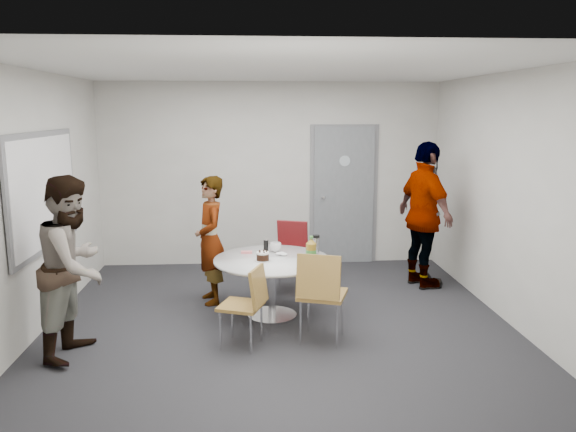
{
  "coord_description": "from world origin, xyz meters",
  "views": [
    {
      "loc": [
        -0.29,
        -5.79,
        2.29
      ],
      "look_at": [
        0.11,
        0.25,
        1.15
      ],
      "focal_mm": 35.0,
      "sensor_mm": 36.0,
      "label": 1
    }
  ],
  "objects": [
    {
      "name": "floor",
      "position": [
        0.0,
        0.0,
        0.0
      ],
      "size": [
        5.0,
        5.0,
        0.0
      ],
      "primitive_type": "plane",
      "color": "black",
      "rests_on": "ground"
    },
    {
      "name": "ceiling",
      "position": [
        0.0,
        0.0,
        2.7
      ],
      "size": [
        5.0,
        5.0,
        0.0
      ],
      "primitive_type": "plane",
      "rotation": [
        3.14,
        0.0,
        0.0
      ],
      "color": "silver",
      "rests_on": "wall_back"
    },
    {
      "name": "wall_back",
      "position": [
        0.0,
        2.5,
        1.35
      ],
      "size": [
        5.0,
        0.0,
        5.0
      ],
      "primitive_type": "plane",
      "rotation": [
        1.57,
        0.0,
        0.0
      ],
      "color": "#B6B4AD",
      "rests_on": "floor"
    },
    {
      "name": "wall_left",
      "position": [
        -2.5,
        0.0,
        1.35
      ],
      "size": [
        0.0,
        5.0,
        5.0
      ],
      "primitive_type": "plane",
      "rotation": [
        1.57,
        0.0,
        1.57
      ],
      "color": "#B6B4AD",
      "rests_on": "floor"
    },
    {
      "name": "wall_right",
      "position": [
        2.5,
        0.0,
        1.35
      ],
      "size": [
        0.0,
        5.0,
        5.0
      ],
      "primitive_type": "plane",
      "rotation": [
        1.57,
        0.0,
        -1.57
      ],
      "color": "#B6B4AD",
      "rests_on": "floor"
    },
    {
      "name": "wall_front",
      "position": [
        0.0,
        -2.5,
        1.35
      ],
      "size": [
        5.0,
        0.0,
        5.0
      ],
      "primitive_type": "plane",
      "rotation": [
        -1.57,
        0.0,
        0.0
      ],
      "color": "#B6B4AD",
      "rests_on": "floor"
    },
    {
      "name": "door",
      "position": [
        1.1,
        2.48,
        1.03
      ],
      "size": [
        1.02,
        0.17,
        2.12
      ],
      "color": "slate",
      "rests_on": "wall_back"
    },
    {
      "name": "whiteboard",
      "position": [
        -2.46,
        0.2,
        1.45
      ],
      "size": [
        0.04,
        1.9,
        1.25
      ],
      "color": "slate",
      "rests_on": "wall_left"
    },
    {
      "name": "table",
      "position": [
        -0.04,
        0.21,
        0.59
      ],
      "size": [
        1.29,
        1.29,
        1.0
      ],
      "color": "silver",
      "rests_on": "floor"
    },
    {
      "name": "chair_near_left",
      "position": [
        -0.33,
        -0.59,
        0.49
      ],
      "size": [
        0.52,
        0.5,
        0.81
      ],
      "rotation": [
        0.0,
        0.0,
        1.23
      ],
      "color": "brown",
      "rests_on": "floor"
    },
    {
      "name": "chair_near_right",
      "position": [
        0.38,
        -0.56,
        0.57
      ],
      "size": [
        0.57,
        0.6,
        0.94
      ],
      "rotation": [
        0.0,
        0.0,
        -0.32
      ],
      "color": "brown",
      "rests_on": "floor"
    },
    {
      "name": "chair_far",
      "position": [
        0.21,
        1.22,
        0.54
      ],
      "size": [
        0.53,
        0.56,
        0.88
      ],
      "rotation": [
        0.0,
        0.0,
        2.82
      ],
      "color": "maroon",
      "rests_on": "floor"
    },
    {
      "name": "person_main",
      "position": [
        -0.78,
        0.77,
        0.77
      ],
      "size": [
        0.5,
        0.63,
        1.53
      ],
      "primitive_type": "imported",
      "rotation": [
        0.0,
        0.0,
        -1.31
      ],
      "color": "#A5C6EA",
      "rests_on": "floor"
    },
    {
      "name": "person_left",
      "position": [
        -1.95,
        -0.62,
        0.86
      ],
      "size": [
        0.78,
        0.93,
        1.71
      ],
      "primitive_type": "imported",
      "rotation": [
        0.0,
        0.0,
        1.4
      ],
      "color": "white",
      "rests_on": "floor"
    },
    {
      "name": "person_right",
      "position": [
        1.95,
        1.2,
        0.95
      ],
      "size": [
        0.74,
        1.2,
        1.9
      ],
      "primitive_type": "imported",
      "rotation": [
        0.0,
        0.0,
        1.84
      ],
      "color": "black",
      "rests_on": "floor"
    }
  ]
}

